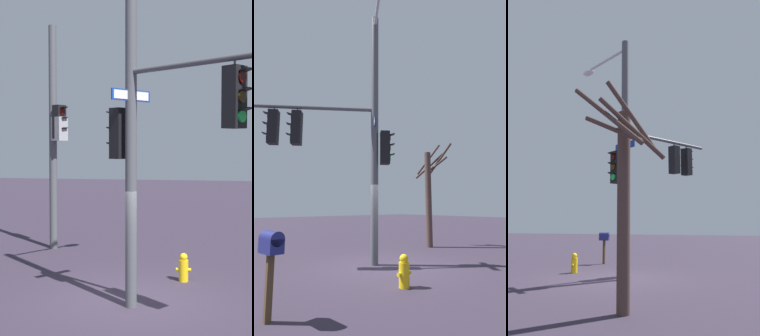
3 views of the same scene
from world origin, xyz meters
The scene contains 5 objects.
ground_plane centered at (0.00, 0.00, 0.00)m, with size 80.00×80.00×0.00m, color #322939.
main_signal_pole_assembly centered at (0.75, -0.77, 4.49)m, with size 4.18×4.78×8.44m.
fire_hydrant centered at (0.97, 1.83, 0.34)m, with size 0.38×0.24×0.73m.
mailbox centered at (3.92, 1.75, 1.11)m, with size 0.29×0.47×1.41m.
bare_tree_behind_pole centered at (-4.30, -1.75, 2.45)m, with size 1.14×1.90×4.80m.
Camera 3 is at (-11.39, -3.99, 1.90)m, focal length 37.24 mm.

